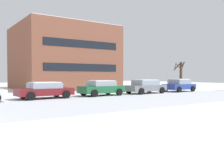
{
  "coord_description": "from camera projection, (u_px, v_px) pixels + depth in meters",
  "views": [
    {
      "loc": [
        1.09,
        -11.14,
        1.82
      ],
      "look_at": [
        12.07,
        4.84,
        1.17
      ],
      "focal_mm": 40.04,
      "sensor_mm": 36.0,
      "label": 1
    }
  ],
  "objects": [
    {
      "name": "parked_car_green",
      "position": [
        102.0,
        88.0,
        22.72
      ],
      "size": [
        4.24,
        2.16,
        1.39
      ],
      "color": "#1E6038",
      "rests_on": "ground"
    },
    {
      "name": "building_far_right",
      "position": [
        63.0,
        58.0,
        34.82
      ],
      "size": [
        12.21,
        11.87,
        8.54
      ],
      "color": "brown",
      "rests_on": "ground"
    },
    {
      "name": "parked_car_gray",
      "position": [
        145.0,
        86.0,
        25.61
      ],
      "size": [
        4.58,
        2.22,
        1.42
      ],
      "color": "slate",
      "rests_on": "ground"
    },
    {
      "name": "parked_car_blue",
      "position": [
        179.0,
        85.0,
        28.66
      ],
      "size": [
        3.88,
        2.25,
        1.44
      ],
      "color": "#283D93",
      "rests_on": "ground"
    },
    {
      "name": "parked_car_maroon",
      "position": [
        45.0,
        90.0,
        19.84
      ],
      "size": [
        4.44,
        2.24,
        1.32
      ],
      "color": "maroon",
      "rests_on": "ground"
    },
    {
      "name": "tree_far_right",
      "position": [
        181.0,
        74.0,
        35.55
      ],
      "size": [
        1.92,
        1.65,
        3.83
      ],
      "color": "#423326",
      "rests_on": "ground"
    }
  ]
}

